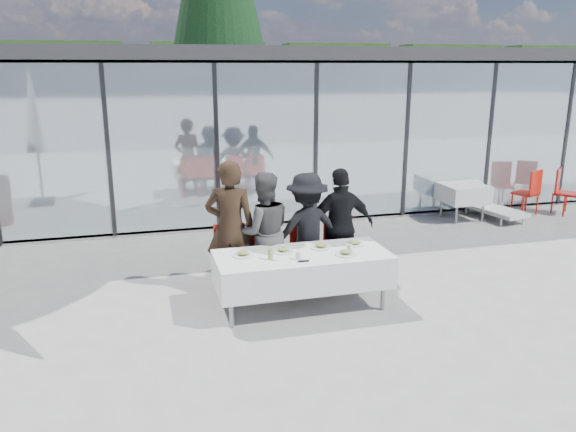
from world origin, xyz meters
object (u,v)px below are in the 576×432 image
at_px(plate_a, 243,254).
at_px(spare_table_right, 463,193).
at_px(plate_c, 321,246).
at_px(diner_a, 230,228).
at_px(diner_chair_d, 340,247).
at_px(diner_chair_a, 231,256).
at_px(folded_eyeglasses, 303,261).
at_px(diner_b, 263,232).
at_px(diner_c, 307,230).
at_px(plate_b, 283,250).
at_px(plate_d, 355,243).
at_px(diner_chair_c, 306,250).
at_px(plate_extra, 346,253).
at_px(lounger, 490,205).
at_px(dining_table, 302,269).
at_px(juice_bottle, 270,254).
at_px(spare_chair_a, 562,189).
at_px(spare_chair_b, 530,190).
at_px(diner_chair_b, 264,253).
at_px(diner_d, 341,226).

xyz_separation_m(plate_a, spare_table_right, (5.21, 3.26, -0.22)).
bearing_deg(plate_c, diner_a, 153.13).
bearing_deg(diner_chair_d, diner_a, -179.50).
distance_m(diner_chair_a, diner_chair_d, 1.61).
bearing_deg(folded_eyeglasses, plate_a, 148.77).
bearing_deg(diner_b, diner_c, -179.20).
bearing_deg(plate_b, plate_d, 2.06).
distance_m(diner_chair_c, plate_extra, 1.00).
relative_size(plate_d, lounger, 0.20).
height_order(diner_chair_a, plate_d, diner_chair_a).
relative_size(dining_table, folded_eyeglasses, 16.14).
distance_m(plate_d, juice_bottle, 1.27).
xyz_separation_m(diner_c, juice_bottle, (-0.73, -0.85, -0.01)).
distance_m(plate_c, spare_chair_a, 7.17).
distance_m(plate_b, lounger, 6.31).
bearing_deg(diner_chair_c, spare_chair_b, 24.24).
relative_size(diner_chair_a, plate_extra, 3.42).
bearing_deg(spare_chair_b, diner_b, -157.81).
bearing_deg(dining_table, diner_chair_b, 115.07).
xyz_separation_m(diner_chair_d, spare_chair_b, (5.25, 2.59, 0.00)).
bearing_deg(lounger, diner_c, -151.35).
bearing_deg(spare_table_right, plate_b, -145.26).
xyz_separation_m(spare_chair_a, lounger, (-1.63, 0.16, -0.28)).
bearing_deg(lounger, plate_d, -143.49).
xyz_separation_m(diner_chair_d, spare_chair_a, (5.98, 2.49, 0.00)).
bearing_deg(diner_chair_b, diner_c, -1.26).
height_order(diner_chair_d, plate_d, diner_chair_d).
height_order(diner_b, diner_c, diner_b).
height_order(diner_a, spare_table_right, diner_a).
distance_m(dining_table, plate_c, 0.42).
relative_size(plate_d, folded_eyeglasses, 2.03).
height_order(diner_chair_b, spare_chair_b, same).
xyz_separation_m(spare_chair_b, lounger, (-0.89, 0.05, -0.28)).
xyz_separation_m(dining_table, plate_b, (-0.22, 0.13, 0.24)).
height_order(diner_b, folded_eyeglasses, diner_b).
distance_m(spare_chair_b, lounger, 0.94).
bearing_deg(diner_chair_a, diner_b, -1.72).
bearing_deg(diner_b, folded_eyeglasses, 105.80).
xyz_separation_m(spare_table_right, lounger, (0.70, 0.02, -0.30)).
relative_size(diner_d, juice_bottle, 12.45).
relative_size(diner_b, plate_c, 6.00).
bearing_deg(dining_table, diner_chair_a, 137.38).
relative_size(diner_d, plate_d, 5.99).
bearing_deg(plate_d, plate_c, 179.93).
height_order(dining_table, spare_table_right, dining_table).
bearing_deg(folded_eyeglasses, diner_chair_a, 125.27).
bearing_deg(diner_b, spare_chair_a, -159.86).
bearing_deg(plate_a, diner_chair_d, 22.21).
relative_size(diner_chair_c, spare_chair_a, 1.00).
xyz_separation_m(diner_chair_c, plate_b, (-0.51, -0.62, 0.24)).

